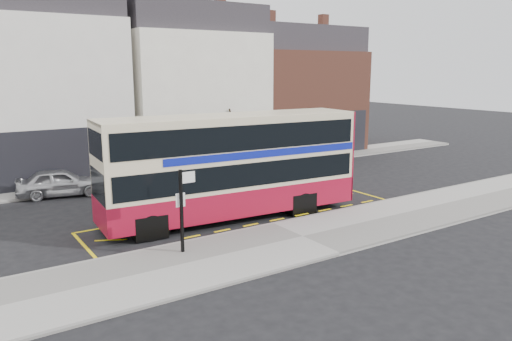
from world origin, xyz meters
TOP-DOWN VIEW (x-y plane):
  - ground at (0.00, 0.00)m, footprint 120.00×120.00m
  - pavement at (0.00, -2.30)m, footprint 40.00×4.00m
  - kerb at (0.00, -0.38)m, footprint 40.00×0.15m
  - far_pavement at (0.00, 11.00)m, footprint 50.00×3.00m
  - road_markings at (0.00, 1.60)m, footprint 14.00×3.40m
  - terrace_left at (-5.50, 14.99)m, footprint 8.00×8.01m
  - terrace_green_shop at (3.50, 14.99)m, footprint 9.00×8.01m
  - terrace_right at (12.50, 14.99)m, footprint 9.00×8.01m
  - double_decker_bus at (-0.74, 1.57)m, footprint 11.21×3.33m
  - bus_stop_post at (-4.37, -1.31)m, footprint 0.71×0.12m
  - car_silver at (-6.06, 9.46)m, footprint 4.37×2.40m
  - car_grey at (0.37, 8.74)m, footprint 4.74×2.92m
  - car_white at (7.66, 8.23)m, footprint 5.27×2.44m
  - street_tree_right at (4.76, 11.66)m, footprint 2.26×2.26m

SIDE VIEW (x-z plane):
  - ground at x=0.00m, z-range 0.00..0.00m
  - road_markings at x=0.00m, z-range 0.00..0.01m
  - pavement at x=0.00m, z-range 0.00..0.15m
  - kerb at x=0.00m, z-range 0.00..0.15m
  - far_pavement at x=0.00m, z-range 0.00..0.15m
  - car_silver at x=-6.06m, z-range 0.00..1.41m
  - car_grey at x=0.37m, z-range 0.00..1.47m
  - car_white at x=7.66m, z-range 0.00..1.49m
  - bus_stop_post at x=-4.37m, z-range 0.45..3.30m
  - double_decker_bus at x=-0.74m, z-range 0.11..4.53m
  - street_tree_right at x=4.76m, z-range 0.88..5.76m
  - terrace_right at x=12.50m, z-range -0.58..9.72m
  - terrace_green_shop at x=3.50m, z-range -0.58..10.72m
  - terrace_left at x=-5.50m, z-range -0.58..11.22m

